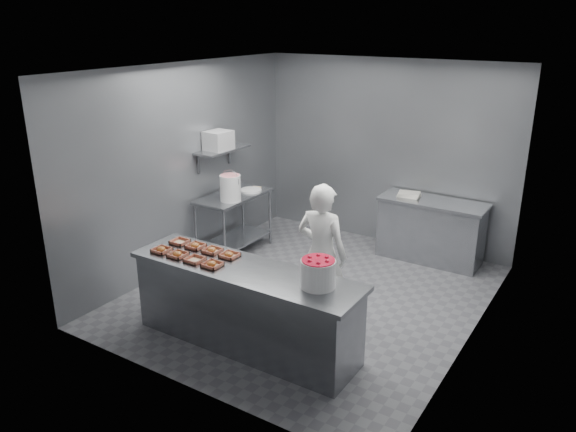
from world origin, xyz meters
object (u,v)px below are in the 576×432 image
Objects in this scene: tray_7 at (229,255)px; appliance at (218,140)px; tray_6 at (212,250)px; glaze_bucket at (230,187)px; back_counter at (431,230)px; service_counter at (245,307)px; tray_1 at (178,254)px; tray_5 at (196,246)px; tray_3 at (212,264)px; prep_table at (234,215)px; tray_4 at (180,242)px; tray_0 at (161,250)px; strawberry_tub at (318,272)px; worker at (322,254)px; tray_2 at (195,260)px.

appliance is (-1.51, 1.72, 0.78)m from tray_7.
tray_6 is at bearing 180.00° from tray_7.
back_counter is at bearing 32.44° from glaze_bucket.
service_counter is 0.93m from tray_1.
tray_5 is 1.00× the size of tray_6.
tray_3 is at bearing -48.80° from appliance.
tray_6 reaches higher than prep_table.
tray_1 is 2.39m from appliance.
tray_7 is (0.72, -0.00, 0.00)m from tray_4.
tray_7 reaches higher than prep_table.
strawberry_tub is at bearing 5.76° from tray_0.
service_counter is 1.04m from strawberry_tub.
service_counter is at bearing 64.00° from worker.
back_counter is 3.46m from tray_6.
tray_1 is 0.53× the size of appliance.
tray_5 is at bearing 148.99° from tray_3.
prep_table is at bearing -152.99° from back_counter.
service_counter is 2.17× the size of prep_table.
tray_4 is 0.42× the size of glaze_bucket.
prep_table is at bearing 106.57° from tray_0.
prep_table is 3.17m from strawberry_tub.
worker is (0.71, 1.06, -0.10)m from tray_3.
back_counter is 3.68m from tray_4.
prep_table is at bearing 122.67° from tray_3.
strawberry_tub reaches higher than service_counter.
tray_4 is 1.00× the size of tray_5.
tray_7 is 0.55× the size of strawberry_tub.
tray_2 is at bearing 0.00° from tray_0.
tray_3 is at bearing -57.03° from glaze_bucket.
tray_6 is (0.48, 0.29, 0.00)m from tray_0.
tray_7 is (-1.21, -3.11, 0.47)m from back_counter.
tray_7 is (0.48, 0.29, 0.00)m from tray_1.
tray_6 is (0.24, 0.00, 0.00)m from tray_5.
strawberry_tub is (1.39, 0.19, 0.13)m from tray_2.
worker is at bearing -26.82° from prep_table.
service_counter is at bearing -10.39° from tray_5.
tray_6 and tray_7 have the same top height.
service_counter is 13.88× the size of tray_3.
tray_0 reaches higher than tray_2.
worker reaches higher than glaze_bucket.
tray_6 is 1.00× the size of tray_7.
glaze_bucket is (0.14, -0.23, 0.50)m from prep_table.
prep_table is 2.67× the size of glaze_bucket.
tray_3 is 0.42× the size of glaze_bucket.
tray_1 and tray_3 have the same top height.
tray_6 reaches higher than tray_2.
glaze_bucket is at bearing 107.31° from tray_4.
prep_table is at bearing 130.24° from service_counter.
prep_table is 2.14m from tray_6.
tray_2 is (-0.54, -0.14, 0.47)m from service_counter.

